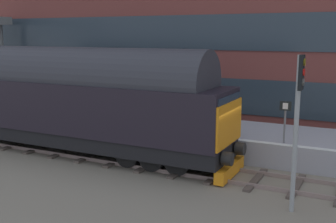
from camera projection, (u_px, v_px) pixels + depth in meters
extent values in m
plane|color=slate|center=(201.00, 172.00, 16.12)|extent=(140.00, 140.00, 0.00)
cube|color=gray|center=(193.00, 176.00, 15.48)|extent=(0.07, 60.00, 0.15)
cube|color=gray|center=(208.00, 165.00, 16.74)|extent=(0.07, 60.00, 0.15)
cube|color=#4B413B|center=(297.00, 186.00, 14.54)|extent=(2.50, 0.26, 0.09)
cube|color=#4B413B|center=(256.00, 180.00, 15.17)|extent=(2.50, 0.26, 0.09)
cube|color=#4B413B|center=(218.00, 174.00, 15.80)|extent=(2.50, 0.26, 0.09)
cube|color=#4B413B|center=(184.00, 169.00, 16.43)|extent=(2.50, 0.26, 0.09)
cube|color=#4B413B|center=(152.00, 164.00, 17.06)|extent=(2.50, 0.26, 0.09)
cube|color=#4B413B|center=(122.00, 159.00, 17.69)|extent=(2.50, 0.26, 0.09)
cube|color=#4B413B|center=(94.00, 155.00, 18.32)|extent=(2.50, 0.26, 0.09)
cube|color=#4B413B|center=(68.00, 151.00, 18.95)|extent=(2.50, 0.26, 0.09)
cube|color=#4B413B|center=(44.00, 147.00, 19.58)|extent=(2.50, 0.26, 0.09)
cube|color=#4B413B|center=(22.00, 143.00, 20.21)|extent=(2.50, 0.26, 0.09)
cube|color=#4B413B|center=(0.00, 140.00, 20.84)|extent=(2.50, 0.26, 0.09)
cube|color=#9799A2|center=(231.00, 139.00, 19.20)|extent=(4.00, 44.00, 1.00)
cube|color=silver|center=(217.00, 137.00, 17.48)|extent=(0.30, 44.00, 0.01)
cube|color=#2B3742|center=(186.00, 93.00, 24.24)|extent=(0.06, 38.28, 1.92)
cube|color=#2B3742|center=(187.00, 32.00, 23.62)|extent=(0.06, 38.28, 1.92)
cube|color=black|center=(35.00, 130.00, 19.65)|extent=(2.56, 18.79, 0.60)
cube|color=black|center=(34.00, 101.00, 19.41)|extent=(2.70, 18.79, 2.10)
cylinder|color=#2C2E35|center=(32.00, 75.00, 19.18)|extent=(2.56, 17.29, 2.57)
cube|color=orange|center=(229.00, 124.00, 15.28)|extent=(2.65, 0.08, 1.58)
cube|color=#232D3D|center=(229.00, 104.00, 15.15)|extent=(2.38, 0.04, 0.64)
cube|color=#232D3D|center=(54.00, 91.00, 20.56)|extent=(0.04, 13.15, 0.44)
cylinder|color=black|center=(227.00, 159.00, 14.72)|extent=(0.48, 0.35, 0.48)
cylinder|color=black|center=(240.00, 149.00, 16.04)|extent=(0.48, 0.35, 0.48)
cube|color=orange|center=(230.00, 169.00, 15.56)|extent=(2.43, 0.36, 0.47)
cylinder|color=black|center=(185.00, 157.00, 16.32)|extent=(1.64, 1.04, 1.04)
cylinder|color=black|center=(160.00, 154.00, 16.81)|extent=(1.64, 1.04, 1.04)
cylinder|color=black|center=(136.00, 150.00, 17.29)|extent=(1.64, 1.04, 1.04)
cylinder|color=gray|center=(296.00, 136.00, 12.17)|extent=(0.14, 0.14, 4.65)
cube|color=black|center=(301.00, 73.00, 11.81)|extent=(0.44, 0.10, 0.99)
cylinder|color=#53470A|center=(304.00, 62.00, 11.73)|extent=(0.20, 0.06, 0.20)
cylinder|color=red|center=(304.00, 72.00, 11.78)|extent=(0.20, 0.06, 0.20)
cylinder|color=#50504E|center=(303.00, 82.00, 11.83)|extent=(0.20, 0.06, 0.20)
cylinder|color=slate|center=(285.00, 122.00, 16.34)|extent=(0.08, 0.08, 1.66)
cube|color=black|center=(286.00, 106.00, 16.20)|extent=(0.05, 0.44, 0.36)
cube|color=white|center=(285.00, 106.00, 16.17)|extent=(0.01, 0.20, 0.24)
cylinder|color=slate|center=(3.00, 68.00, 29.00)|extent=(0.36, 0.36, 5.84)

